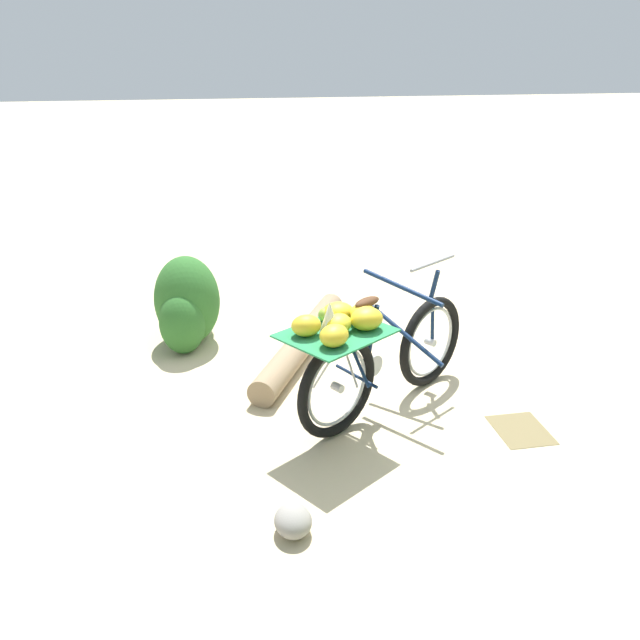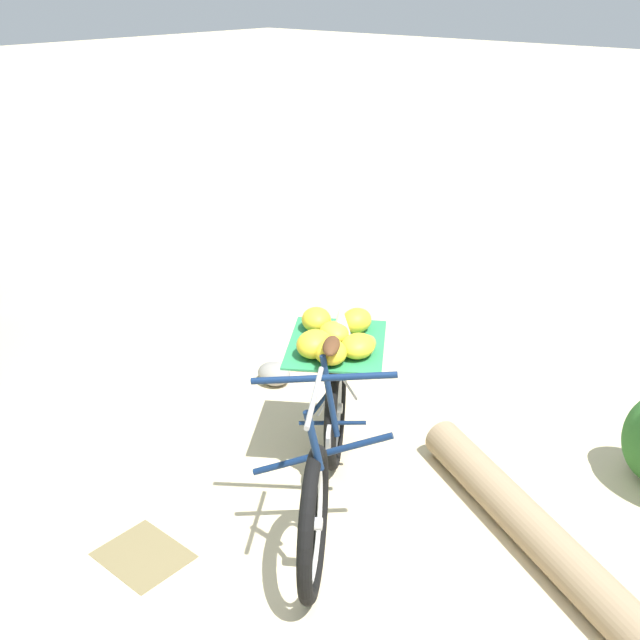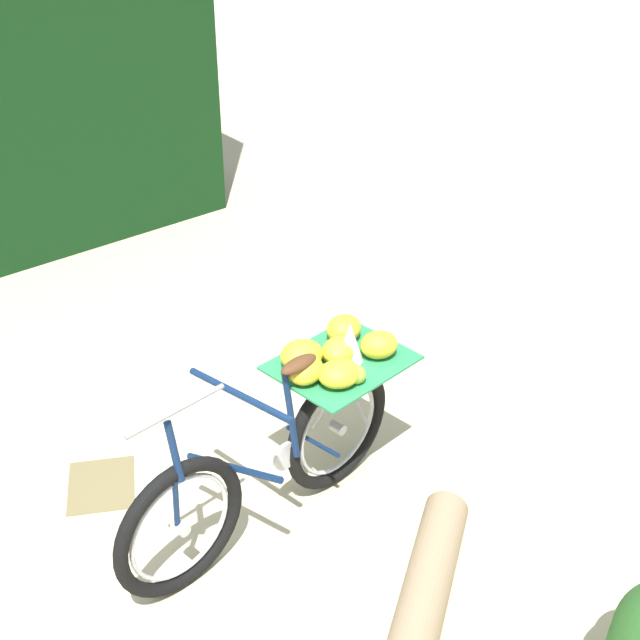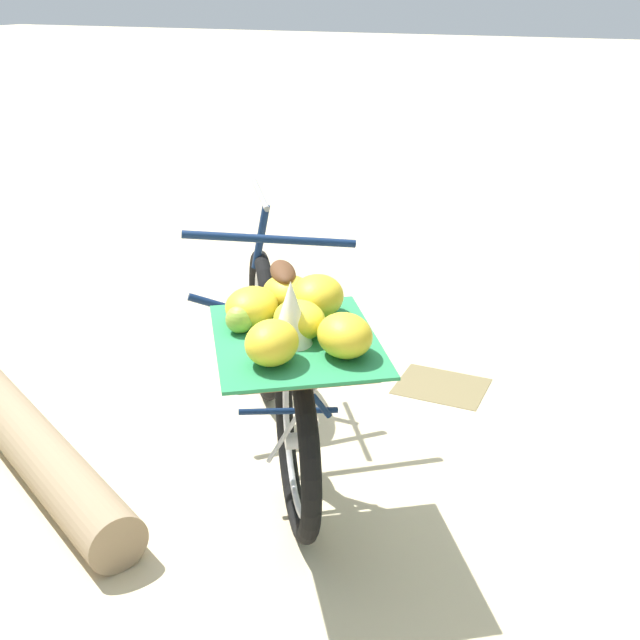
% 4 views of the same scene
% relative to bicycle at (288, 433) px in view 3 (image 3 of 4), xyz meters
% --- Properties ---
extents(ground_plane, '(60.00, 60.00, 0.00)m').
position_rel_bicycle_xyz_m(ground_plane, '(0.25, -0.27, -0.53)').
color(ground_plane, beige).
extents(bicycle, '(1.25, 1.64, 1.03)m').
position_rel_bicycle_xyz_m(bicycle, '(0.00, 0.00, 0.00)').
color(bicycle, black).
rests_on(bicycle, ground_plane).
extents(path_stone, '(0.25, 0.21, 0.16)m').
position_rel_bicycle_xyz_m(path_stone, '(-1.15, 0.74, -0.45)').
color(path_stone, gray).
rests_on(path_stone, ground_plane).
extents(leaf_litter_patch, '(0.44, 0.36, 0.01)m').
position_rel_bicycle_xyz_m(leaf_litter_patch, '(-0.40, -0.99, -0.53)').
color(leaf_litter_patch, olive).
rests_on(leaf_litter_patch, ground_plane).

